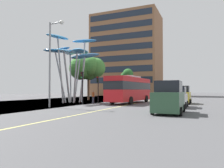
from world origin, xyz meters
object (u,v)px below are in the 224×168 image
car_parked_mid (177,98)px  traffic_light_kerb_far (98,84)px  street_lamp (53,53)px  car_parked_far (183,95)px  car_parked_near (169,98)px  traffic_light_kerb_near (82,81)px  pedestrian (93,97)px  leaf_sculpture (72,53)px  red_bus (130,88)px

car_parked_mid → traffic_light_kerb_far: bearing=159.4°
street_lamp → car_parked_far: bearing=44.1°
car_parked_near → car_parked_far: size_ratio=0.97×
street_lamp → traffic_light_kerb_near: bearing=80.0°
car_parked_near → pedestrian: car_parked_near is taller
traffic_light_kerb_far → car_parked_near: (10.95, -9.99, -1.49)m
car_parked_mid → street_lamp: street_lamp is taller
leaf_sculpture → pedestrian: bearing=-9.7°
traffic_light_kerb_near → pedestrian: bearing=88.6°
car_parked_near → leaf_sculpture: bearing=148.8°
leaf_sculpture → traffic_light_kerb_far: size_ratio=2.56×
red_bus → car_parked_far: size_ratio=2.34×
street_lamp → car_parked_mid: bearing=22.8°
car_parked_near → car_parked_mid: 5.90m
car_parked_near → pedestrian: (-10.64, 8.04, -0.27)m
leaf_sculpture → car_parked_mid: (14.25, -2.77, -5.86)m
red_bus → car_parked_near: bearing=-58.4°
traffic_light_kerb_near → street_lamp: bearing=-100.0°
traffic_light_kerb_near → car_parked_near: traffic_light_kerb_near is taller
traffic_light_kerb_far → pedestrian: traffic_light_kerb_far is taller
leaf_sculpture → traffic_light_kerb_far: (3.36, 1.33, -4.23)m
traffic_light_kerb_far → car_parked_mid: 11.75m
traffic_light_kerb_far → pedestrian: (0.31, -1.95, -1.76)m
leaf_sculpture → pedestrian: (3.67, -0.63, -5.99)m
leaf_sculpture → traffic_light_kerb_near: size_ratio=2.37×
leaf_sculpture → traffic_light_kerb_near: leaf_sculpture is taller
traffic_light_kerb_near → car_parked_mid: (10.64, 0.42, -1.82)m
car_parked_near → car_parked_far: car_parked_near is taller
red_bus → car_parked_mid: size_ratio=2.45×
traffic_light_kerb_far → traffic_light_kerb_near: bearing=-86.9°
red_bus → traffic_light_kerb_near: size_ratio=2.62×
red_bus → traffic_light_kerb_far: traffic_light_kerb_far is taller
red_bus → pedestrian: size_ratio=6.09×
car_parked_near → car_parked_mid: bearing=90.6°
car_parked_near → traffic_light_kerb_near: bearing=152.9°
leaf_sculpture → car_parked_far: (14.24, 3.45, -5.78)m
car_parked_near → pedestrian: 13.34m
car_parked_mid → car_parked_far: car_parked_far is taller
red_bus → car_parked_far: bearing=13.7°
red_bus → street_lamp: street_lamp is taller
leaf_sculpture → red_bus: bearing=13.6°
car_parked_far → traffic_light_kerb_far: bearing=-168.9°
car_parked_near → car_parked_mid: car_parked_near is taller
traffic_light_kerb_far → car_parked_far: size_ratio=0.83×
traffic_light_kerb_far → car_parked_near: 14.90m
leaf_sculpture → pedestrian: 7.05m
red_bus → traffic_light_kerb_near: bearing=-129.6°
car_parked_far → street_lamp: bearing=-135.9°
leaf_sculpture → car_parked_near: bearing=-31.2°
car_parked_mid → traffic_light_kerb_near: bearing=-177.7°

